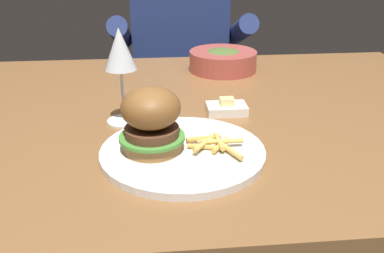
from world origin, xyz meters
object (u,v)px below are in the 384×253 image
main_plate (183,152)px  butter_dish (227,108)px  burger_sandwich (151,119)px  soup_bowl (223,60)px  wine_glass (120,54)px  diner_person (180,82)px

main_plate → butter_dish: (0.11, 0.20, 0.00)m
burger_sandwich → soup_bowl: (0.22, 0.53, -0.04)m
wine_glass → burger_sandwich: bearing=-70.6°
soup_bowl → diner_person: bearing=102.6°
wine_glass → diner_person: bearing=77.7°
diner_person → soup_bowl: bearing=-77.4°
main_plate → soup_bowl: soup_bowl is taller
main_plate → diner_person: size_ratio=0.25×
wine_glass → soup_bowl: size_ratio=1.02×
wine_glass → butter_dish: 0.27m
butter_dish → diner_person: bearing=93.8°
diner_person → main_plate: bearing=-93.7°
soup_bowl → butter_dish: bearing=-97.9°
main_plate → diner_person: bearing=86.3°
main_plate → wine_glass: wine_glass is taller
butter_dish → soup_bowl: 0.34m
main_plate → wine_glass: 0.25m
soup_bowl → diner_person: (-0.10, 0.44, -0.21)m
soup_bowl → diner_person: size_ratio=0.17×
butter_dish → soup_bowl: (0.05, 0.33, 0.02)m
wine_glass → butter_dish: wine_glass is taller
soup_bowl → wine_glass: bearing=-126.9°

